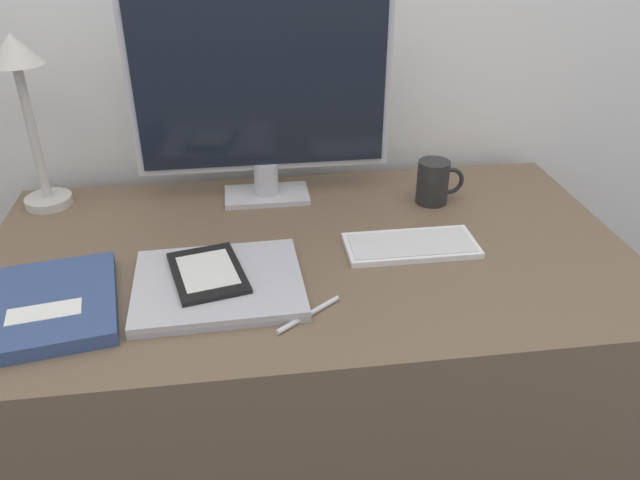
{
  "coord_description": "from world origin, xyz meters",
  "views": [
    {
      "loc": [
        -0.12,
        -0.92,
        1.37
      ],
      "look_at": [
        0.01,
        0.07,
        0.81
      ],
      "focal_mm": 35.0,
      "sensor_mm": 36.0,
      "label": 1
    }
  ],
  "objects": [
    {
      "name": "desk",
      "position": [
        0.0,
        0.14,
        0.37
      ],
      "size": [
        1.28,
        0.72,
        0.75
      ],
      "color": "brown",
      "rests_on": "ground_plane"
    },
    {
      "name": "monitor",
      "position": [
        -0.07,
        0.39,
        0.99
      ],
      "size": [
        0.56,
        0.11,
        0.45
      ],
      "color": "#B7B7BC",
      "rests_on": "desk"
    },
    {
      "name": "keyboard",
      "position": [
        0.2,
        0.11,
        0.75
      ],
      "size": [
        0.26,
        0.12,
        0.01
      ],
      "color": "silver",
      "rests_on": "desk"
    },
    {
      "name": "laptop",
      "position": [
        -0.18,
        0.02,
        0.76
      ],
      "size": [
        0.3,
        0.26,
        0.02
      ],
      "color": "#A3A3A8",
      "rests_on": "desk"
    },
    {
      "name": "ereader",
      "position": [
        -0.19,
        0.04,
        0.77
      ],
      "size": [
        0.16,
        0.2,
        0.01
      ],
      "color": "black",
      "rests_on": "laptop"
    },
    {
      "name": "desk_lamp",
      "position": [
        -0.56,
        0.42,
        1.01
      ],
      "size": [
        0.11,
        0.11,
        0.38
      ],
      "color": "#BCB7AD",
      "rests_on": "desk"
    },
    {
      "name": "notebook",
      "position": [
        -0.46,
        -0.01,
        0.76
      ],
      "size": [
        0.25,
        0.29,
        0.03
      ],
      "color": "#334775",
      "rests_on": "desk"
    },
    {
      "name": "coffee_mug",
      "position": [
        0.31,
        0.31,
        0.8
      ],
      "size": [
        0.11,
        0.07,
        0.1
      ],
      "color": "black",
      "rests_on": "desk"
    },
    {
      "name": "pen",
      "position": [
        -0.03,
        -0.08,
        0.75
      ],
      "size": [
        0.12,
        0.09,
        0.01
      ],
      "color": "silver",
      "rests_on": "desk"
    }
  ]
}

